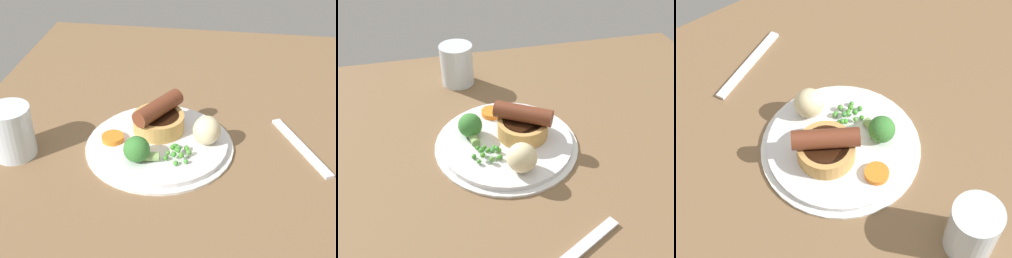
# 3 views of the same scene
# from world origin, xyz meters

# --- Properties ---
(dining_table) EXTENTS (1.10, 0.80, 0.03)m
(dining_table) POSITION_xyz_m (0.00, 0.00, 0.01)
(dining_table) COLOR brown
(dining_table) RESTS_ON ground
(dinner_plate) EXTENTS (0.26, 0.26, 0.01)m
(dinner_plate) POSITION_xyz_m (0.01, -0.01, 0.04)
(dinner_plate) COLOR silver
(dinner_plate) RESTS_ON dining_table
(sausage_pudding) EXTENTS (0.11, 0.09, 0.06)m
(sausage_pudding) POSITION_xyz_m (-0.03, -0.02, 0.07)
(sausage_pudding) COLOR tan
(sausage_pudding) RESTS_ON dinner_plate
(pea_pile) EXTENTS (0.05, 0.05, 0.02)m
(pea_pile) POSITION_xyz_m (0.05, 0.02, 0.05)
(pea_pile) COLOR #3E8A2B
(pea_pile) RESTS_ON dinner_plate
(broccoli_floret_far) EXTENTS (0.04, 0.06, 0.04)m
(broccoli_floret_far) POSITION_xyz_m (0.07, -0.04, 0.07)
(broccoli_floret_far) COLOR #387A33
(broccoli_floret_far) RESTS_ON dinner_plate
(potato_chunk_2) EXTENTS (0.07, 0.06, 0.05)m
(potato_chunk_2) POSITION_xyz_m (0.00, 0.07, 0.07)
(potato_chunk_2) COLOR beige
(potato_chunk_2) RESTS_ON dinner_plate
(carrot_slice_0) EXTENTS (0.05, 0.05, 0.01)m
(carrot_slice_0) POSITION_xyz_m (0.02, -0.10, 0.05)
(carrot_slice_0) COLOR orange
(carrot_slice_0) RESTS_ON dinner_plate
(fork) EXTENTS (0.17, 0.09, 0.01)m
(fork) POSITION_xyz_m (-0.03, 0.23, 0.03)
(fork) COLOR silver
(fork) RESTS_ON dining_table
(drinking_glass) EXTENTS (0.07, 0.07, 0.09)m
(drinking_glass) POSITION_xyz_m (0.06, -0.26, 0.08)
(drinking_glass) COLOR silver
(drinking_glass) RESTS_ON dining_table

